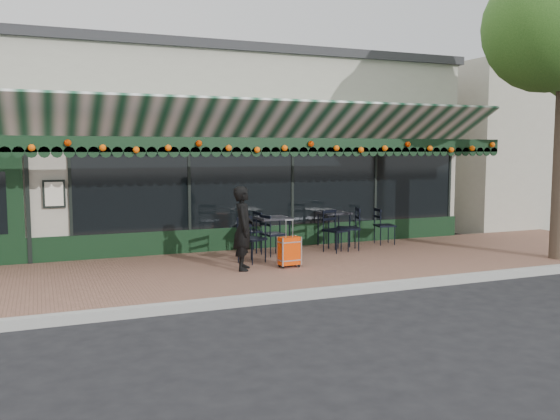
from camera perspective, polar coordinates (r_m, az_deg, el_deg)
name	(u,v)px	position (r m, az deg, el deg)	size (l,w,h in m)	color
ground	(310,297)	(9.62, 2.92, -8.39)	(80.00, 80.00, 0.00)	black
sidewalk	(266,270)	(11.40, -1.37, -5.75)	(18.00, 4.00, 0.15)	brown
curb	(312,294)	(9.53, 3.13, -8.06)	(18.00, 0.16, 0.15)	#9E9E99
restaurant_building	(191,153)	(16.75, -8.55, 5.44)	(12.00, 9.60, 4.50)	#A49F8E
neighbor_building_right	(541,149)	(23.63, 23.79, 5.40)	(12.00, 8.00, 4.80)	#B1AE9C
woman	(243,228)	(10.90, -3.54, -1.77)	(0.56, 0.37, 1.55)	black
suitcase	(289,251)	(11.20, 0.90, -4.00)	(0.41, 0.25, 0.90)	#DB3A06
cafe_table_a	(334,215)	(13.64, 5.21, -0.52)	(0.64, 0.64, 0.79)	black
cafe_table_b	(273,221)	(12.46, -0.69, -1.05)	(0.65, 0.65, 0.80)	black
chair_a_left	(348,229)	(13.17, 6.60, -1.80)	(0.48, 0.48, 0.95)	black
chair_a_right	(385,226)	(14.11, 10.04, -1.52)	(0.43, 0.43, 0.86)	black
chair_a_front	(336,231)	(12.89, 5.41, -2.01)	(0.46, 0.46, 0.92)	black
chair_b_left	(250,232)	(12.88, -2.94, -2.10)	(0.44, 0.44, 0.88)	black
chair_b_right	(273,235)	(12.43, -0.65, -2.38)	(0.44, 0.44, 0.88)	black
chair_b_front	(252,240)	(11.63, -2.73, -2.85)	(0.46, 0.46, 0.92)	black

